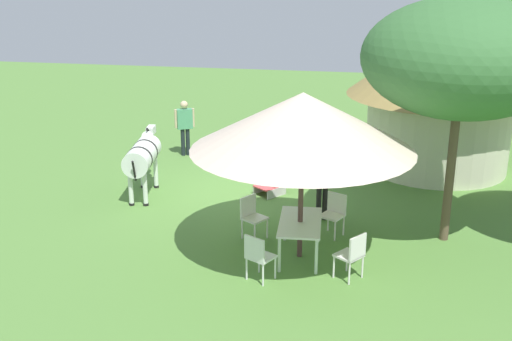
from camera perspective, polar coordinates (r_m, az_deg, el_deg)
ground_plane at (r=15.84m, az=-1.67°, el=-1.99°), size 36.00×36.00×0.00m
thatched_hut at (r=17.87m, az=16.32°, el=7.15°), size 5.05×5.05×3.95m
shade_umbrella at (r=11.67m, az=4.22°, el=4.42°), size 4.20×4.20×3.27m
patio_dining_table at (r=12.34m, az=3.99°, el=-4.94°), size 1.57×0.90×0.74m
patio_chair_near_hut at (r=13.18m, az=-0.39°, el=-3.94°), size 0.60×0.59×0.90m
patio_chair_west_end at (r=11.46m, az=0.18°, el=-7.59°), size 0.58×0.59×0.90m
patio_chair_near_lawn at (r=11.64m, az=8.68°, el=-7.37°), size 0.60×0.60×0.90m
patio_chair_east_end at (r=13.42m, az=7.04°, el=-3.68°), size 0.57×0.58×0.90m
guest_beside_umbrella at (r=13.98m, az=6.01°, el=-0.78°), size 0.33×0.54×1.59m
standing_watcher at (r=18.66m, az=-6.43°, el=4.28°), size 0.38×0.54×1.64m
striped_lounge_chair at (r=15.70m, az=1.37°, el=-1.21°), size 0.97×0.92×0.59m
zebra_nearest_camera at (r=15.57m, az=-10.15°, el=1.32°), size 2.30×0.82×1.56m
zebra_by_umbrella at (r=18.25m, az=3.33°, el=3.91°), size 2.22×1.02×1.48m
acacia_tree_right_background at (r=12.82m, az=18.05°, el=9.59°), size 3.84×3.84×4.92m
acacia_tree_left_background at (r=21.52m, az=21.38°, el=11.88°), size 3.52×3.52×4.57m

